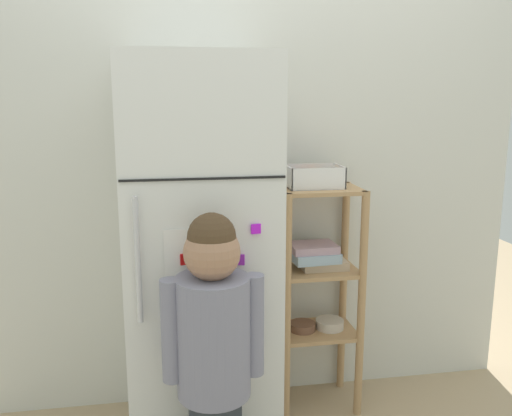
{
  "coord_description": "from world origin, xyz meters",
  "views": [
    {
      "loc": [
        -0.43,
        -2.14,
        1.47
      ],
      "look_at": [
        -0.06,
        0.02,
        1.01
      ],
      "focal_mm": 38.16,
      "sensor_mm": 36.0,
      "label": 1
    }
  ],
  "objects_px": {
    "child_standing": "(213,336)",
    "refrigerator": "(200,258)",
    "pantry_shelf_unit": "(317,280)",
    "fruit_bin": "(314,179)"
  },
  "relations": [
    {
      "from": "child_standing",
      "to": "refrigerator",
      "type": "bearing_deg",
      "value": 91.64
    },
    {
      "from": "pantry_shelf_unit",
      "to": "fruit_bin",
      "type": "relative_size",
      "value": 4.31
    },
    {
      "from": "fruit_bin",
      "to": "child_standing",
      "type": "bearing_deg",
      "value": -130.66
    },
    {
      "from": "refrigerator",
      "to": "pantry_shelf_unit",
      "type": "relative_size",
      "value": 1.53
    },
    {
      "from": "child_standing",
      "to": "pantry_shelf_unit",
      "type": "height_order",
      "value": "child_standing"
    },
    {
      "from": "pantry_shelf_unit",
      "to": "fruit_bin",
      "type": "bearing_deg",
      "value": 150.26
    },
    {
      "from": "refrigerator",
      "to": "pantry_shelf_unit",
      "type": "distance_m",
      "value": 0.6
    },
    {
      "from": "refrigerator",
      "to": "child_standing",
      "type": "height_order",
      "value": "refrigerator"
    },
    {
      "from": "refrigerator",
      "to": "child_standing",
      "type": "relative_size",
      "value": 1.49
    },
    {
      "from": "refrigerator",
      "to": "pantry_shelf_unit",
      "type": "height_order",
      "value": "refrigerator"
    }
  ]
}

